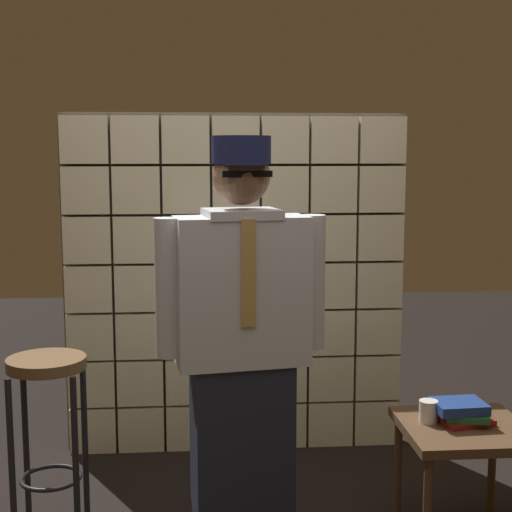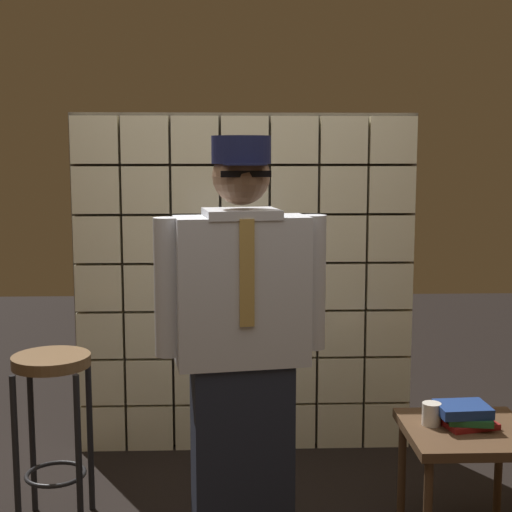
# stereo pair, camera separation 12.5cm
# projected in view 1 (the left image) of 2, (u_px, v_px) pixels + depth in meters

# --- Properties ---
(glass_block_wall) EXTENTS (1.89, 0.10, 1.89)m
(glass_block_wall) POSITION_uv_depth(u_px,v_px,m) (236.00, 286.00, 4.14)
(glass_block_wall) COLOR beige
(glass_block_wall) RESTS_ON ground
(standing_person) EXTENTS (0.69, 0.33, 1.72)m
(standing_person) POSITION_uv_depth(u_px,v_px,m) (242.00, 346.00, 2.97)
(standing_person) COLOR #1E2333
(standing_person) RESTS_ON ground
(bar_stool) EXTENTS (0.34, 0.34, 0.78)m
(bar_stool) POSITION_uv_depth(u_px,v_px,m) (48.00, 402.00, 3.26)
(bar_stool) COLOR brown
(bar_stool) RESTS_ON ground
(side_table) EXTENTS (0.52, 0.52, 0.52)m
(side_table) POSITION_uv_depth(u_px,v_px,m) (464.00, 440.00, 3.18)
(side_table) COLOR #513823
(side_table) RESTS_ON ground
(book_stack) EXTENTS (0.26, 0.23, 0.09)m
(book_stack) POSITION_uv_depth(u_px,v_px,m) (461.00, 412.00, 3.19)
(book_stack) COLOR maroon
(book_stack) RESTS_ON side_table
(coffee_mug) EXTENTS (0.13, 0.08, 0.09)m
(coffee_mug) POSITION_uv_depth(u_px,v_px,m) (429.00, 411.00, 3.19)
(coffee_mug) COLOR silver
(coffee_mug) RESTS_ON side_table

